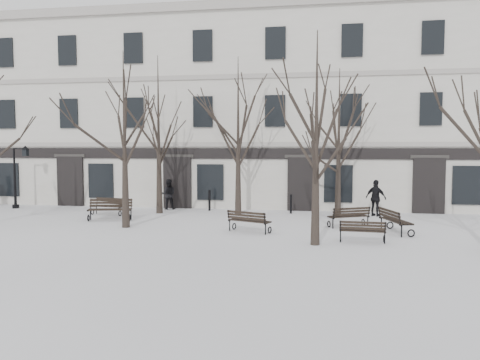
% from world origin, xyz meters
% --- Properties ---
extents(ground, '(100.00, 100.00, 0.00)m').
position_xyz_m(ground, '(0.00, 0.00, 0.00)').
color(ground, white).
rests_on(ground, ground).
extents(building, '(40.40, 10.20, 11.40)m').
position_xyz_m(building, '(0.00, 12.96, 5.52)').
color(building, beige).
rests_on(building, ground).
extents(tree_1, '(5.24, 5.24, 7.49)m').
position_xyz_m(tree_1, '(-3.85, 1.44, 4.68)').
color(tree_1, black).
rests_on(tree_1, ground).
extents(tree_2, '(5.23, 5.23, 7.47)m').
position_xyz_m(tree_2, '(4.20, -0.89, 4.67)').
color(tree_2, black).
rests_on(tree_2, ground).
extents(tree_4, '(5.69, 5.69, 8.13)m').
position_xyz_m(tree_4, '(-3.85, 5.83, 5.08)').
color(tree_4, black).
rests_on(tree_4, ground).
extents(tree_5, '(5.60, 5.60, 8.00)m').
position_xyz_m(tree_5, '(0.29, 6.06, 5.00)').
color(tree_5, black).
rests_on(tree_5, ground).
extents(tree_6, '(5.10, 5.10, 7.29)m').
position_xyz_m(tree_6, '(5.31, 6.17, 4.56)').
color(tree_6, black).
rests_on(tree_6, ground).
extents(bench_0, '(2.09, 1.15, 1.01)m').
position_xyz_m(bench_0, '(-5.36, 3.18, 0.55)').
color(bench_0, black).
rests_on(bench_0, ground).
extents(bench_1, '(1.86, 1.25, 0.89)m').
position_xyz_m(bench_1, '(1.54, 1.11, 0.49)').
color(bench_1, black).
rests_on(bench_1, ground).
extents(bench_2, '(1.66, 0.69, 0.82)m').
position_xyz_m(bench_2, '(5.89, -0.24, 0.45)').
color(bench_2, black).
rests_on(bench_2, ground).
extents(bench_3, '(1.79, 0.89, 0.86)m').
position_xyz_m(bench_3, '(-6.22, 4.86, 0.47)').
color(bench_3, black).
rests_on(bench_3, ground).
extents(bench_4, '(1.86, 1.36, 0.90)m').
position_xyz_m(bench_4, '(5.65, 3.01, 0.49)').
color(bench_4, black).
rests_on(bench_4, ground).
extents(bench_5, '(1.21, 2.04, 0.98)m').
position_xyz_m(bench_5, '(7.34, 1.91, 0.53)').
color(bench_5, black).
rests_on(bench_5, ground).
extents(lamp_post, '(1.10, 0.41, 3.52)m').
position_xyz_m(lamp_post, '(-12.29, 6.42, 2.04)').
color(lamp_post, black).
rests_on(lamp_post, ground).
extents(bollard_a, '(0.14, 0.14, 1.13)m').
position_xyz_m(bollard_a, '(-1.48, 7.18, 0.60)').
color(bollard_a, black).
rests_on(bollard_a, ground).
extents(bollard_b, '(0.13, 0.13, 1.01)m').
position_xyz_m(bollard_b, '(2.95, 6.78, 0.54)').
color(bollard_b, black).
rests_on(bollard_b, ground).
extents(pedestrian_b, '(0.93, 0.79, 1.67)m').
position_xyz_m(pedestrian_b, '(-3.85, 7.34, 0.00)').
color(pedestrian_b, black).
rests_on(pedestrian_b, ground).
extents(pedestrian_c, '(1.14, 0.96, 1.83)m').
position_xyz_m(pedestrian_c, '(7.19, 6.53, 0.00)').
color(pedestrian_c, black).
rests_on(pedestrian_c, ground).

